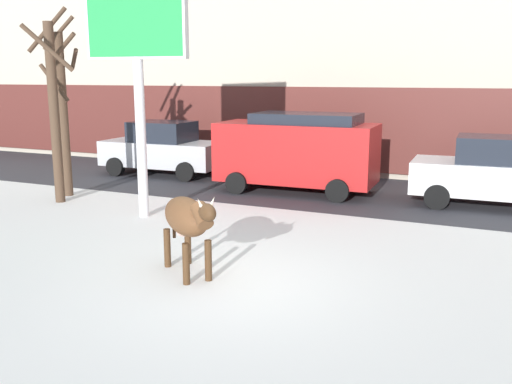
{
  "coord_description": "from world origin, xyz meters",
  "views": [
    {
      "loc": [
        4.05,
        -7.66,
        3.36
      ],
      "look_at": [
        -0.41,
        2.31,
        1.1
      ],
      "focal_mm": 39.36,
      "sensor_mm": 36.0,
      "label": 1
    }
  ],
  "objects": [
    {
      "name": "ground_plane",
      "position": [
        0.0,
        0.0,
        0.0
      ],
      "size": [
        120.0,
        120.0,
        0.0
      ],
      "primitive_type": "plane",
      "color": "white"
    },
    {
      "name": "car_red_van",
      "position": [
        -1.51,
        7.72,
        1.24
      ],
      "size": [
        4.66,
        2.24,
        2.32
      ],
      "color": "red",
      "rests_on": "ground"
    },
    {
      "name": "car_white_sedan",
      "position": [
        3.88,
        8.0,
        0.91
      ],
      "size": [
        4.26,
        2.1,
        1.84
      ],
      "color": "white",
      "rests_on": "ground"
    },
    {
      "name": "billboard",
      "position": [
        -3.88,
        3.36,
        4.31
      ],
      "size": [
        2.53,
        0.48,
        5.56
      ],
      "color": "silver",
      "rests_on": "ground"
    },
    {
      "name": "bare_tree_right_lot",
      "position": [
        -7.31,
        4.55,
        2.47
      ],
      "size": [
        1.24,
        1.15,
        5.03
      ],
      "color": "#4C3828",
      "rests_on": "ground"
    },
    {
      "name": "bare_tree_left_lot",
      "position": [
        -6.92,
        3.8,
        2.66
      ],
      "size": [
        1.64,
        1.64,
        5.18
      ],
      "color": "#4C3828",
      "rests_on": "ground"
    },
    {
      "name": "pedestrian_near_billboard",
      "position": [
        -0.66,
        11.22,
        0.88
      ],
      "size": [
        0.36,
        0.24,
        1.73
      ],
      "color": "#282833",
      "rests_on": "ground"
    },
    {
      "name": "road_strip",
      "position": [
        0.0,
        8.24,
        0.0
      ],
      "size": [
        60.0,
        5.6,
        0.01
      ],
      "primitive_type": "cube",
      "color": "#333338",
      "rests_on": "ground"
    },
    {
      "name": "car_silver_sedan",
      "position": [
        -6.76,
        8.62,
        0.91
      ],
      "size": [
        4.26,
        2.1,
        1.84
      ],
      "color": "#B7BABF",
      "rests_on": "ground"
    },
    {
      "name": "cow_brown",
      "position": [
        -0.77,
        0.27,
        0.99
      ],
      "size": [
        1.73,
        1.52,
        1.54
      ],
      "color": "brown",
      "rests_on": "ground"
    }
  ]
}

